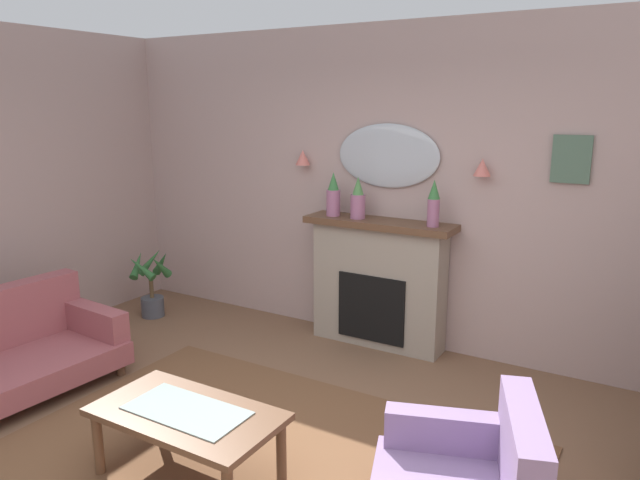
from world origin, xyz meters
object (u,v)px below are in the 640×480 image
at_px(mantel_vase_right, 358,200).
at_px(wall_mirror, 388,156).
at_px(fireplace, 378,284).
at_px(armchair_by_coffee_table, 469,480).
at_px(coffee_table, 187,420).
at_px(potted_plant_small_fern, 151,285).
at_px(mantel_vase_left, 434,203).
at_px(wall_sconce_left, 303,158).
at_px(mantel_vase_centre, 333,196).
at_px(wall_sconce_right, 482,167).
at_px(framed_picture, 571,159).

xyz_separation_m(mantel_vase_right, wall_mirror, (0.20, 0.17, 0.39)).
xyz_separation_m(fireplace, armchair_by_coffee_table, (1.45, -2.01, -0.27)).
xyz_separation_m(coffee_table, potted_plant_small_fern, (-2.23, 1.87, -0.05)).
bearing_deg(coffee_table, fireplace, 88.04).
xyz_separation_m(fireplace, coffee_table, (-0.08, -2.39, -0.19)).
height_order(mantel_vase_left, potted_plant_small_fern, mantel_vase_left).
distance_m(fireplace, wall_mirror, 1.15).
relative_size(mantel_vase_right, potted_plant_small_fern, 0.53).
xyz_separation_m(fireplace, potted_plant_small_fern, (-2.32, -0.52, -0.23)).
bearing_deg(wall_sconce_left, mantel_vase_left, -5.08).
bearing_deg(mantel_vase_centre, coffee_table, -81.15).
bearing_deg(mantel_vase_right, wall_sconce_right, 6.52).
distance_m(wall_mirror, wall_sconce_left, 0.85).
relative_size(fireplace, mantel_vase_right, 3.64).
xyz_separation_m(mantel_vase_right, mantel_vase_left, (0.70, 0.00, 0.03)).
bearing_deg(wall_sconce_left, framed_picture, 1.46).
relative_size(fireplace, potted_plant_small_fern, 1.94).
distance_m(fireplace, armchair_by_coffee_table, 2.49).
bearing_deg(mantel_vase_right, framed_picture, 6.04).
bearing_deg(wall_sconce_right, mantel_vase_centre, -174.73).
relative_size(mantel_vase_left, potted_plant_small_fern, 0.56).
relative_size(mantel_vase_right, mantel_vase_left, 0.95).
distance_m(fireplace, potted_plant_small_fern, 2.39).
distance_m(fireplace, wall_sconce_left, 1.38).
xyz_separation_m(mantel_vase_centre, wall_sconce_left, (-0.40, 0.12, 0.32)).
height_order(wall_sconce_right, coffee_table, wall_sconce_right).
xyz_separation_m(framed_picture, armchair_by_coffee_table, (-0.05, -2.16, -1.44)).
distance_m(mantel_vase_centre, wall_mirror, 0.61).
bearing_deg(mantel_vase_right, armchair_by_coffee_table, -50.08).
distance_m(fireplace, mantel_vase_centre, 0.89).
bearing_deg(potted_plant_small_fern, mantel_vase_right, 13.17).
xyz_separation_m(mantel_vase_centre, coffee_table, (0.37, -2.36, -0.95)).
relative_size(fireplace, wall_sconce_left, 9.71).
bearing_deg(mantel_vase_right, mantel_vase_centre, 180.00).
bearing_deg(wall_sconce_right, framed_picture, 5.27).
bearing_deg(wall_mirror, armchair_by_coffee_table, -55.89).
xyz_separation_m(wall_mirror, framed_picture, (1.50, 0.01, 0.04)).
relative_size(fireplace, wall_mirror, 1.42).
distance_m(mantel_vase_centre, wall_sconce_right, 1.34).
bearing_deg(mantel_vase_left, mantel_vase_centre, 180.00).
bearing_deg(mantel_vase_left, wall_sconce_left, 174.92).
bearing_deg(wall_sconce_right, mantel_vase_right, -173.48).
distance_m(framed_picture, armchair_by_coffee_table, 2.60).
distance_m(mantel_vase_centre, coffee_table, 2.57).
height_order(coffee_table, potted_plant_small_fern, potted_plant_small_fern).
bearing_deg(mantel_vase_left, mantel_vase_right, 180.00).
distance_m(fireplace, wall_sconce_right, 1.38).
height_order(mantel_vase_right, potted_plant_small_fern, mantel_vase_right).
distance_m(wall_sconce_left, coffee_table, 2.90).
xyz_separation_m(fireplace, wall_sconce_left, (-0.85, 0.09, 1.09)).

